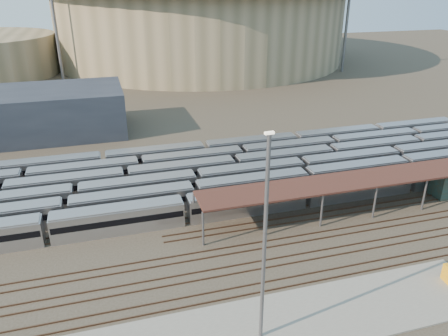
% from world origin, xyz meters
% --- Properties ---
extents(ground, '(420.00, 420.00, 0.00)m').
position_xyz_m(ground, '(0.00, 0.00, 0.00)').
color(ground, '#383026').
rests_on(ground, ground).
extents(apron, '(50.00, 9.00, 0.20)m').
position_xyz_m(apron, '(-5.00, -15.00, 0.10)').
color(apron, gray).
rests_on(apron, ground).
extents(subway_trains, '(126.28, 23.90, 3.60)m').
position_xyz_m(subway_trains, '(-2.32, 18.50, 1.80)').
color(subway_trains, '#A2A3A7').
rests_on(subway_trains, ground).
extents(inspection_shed, '(60.30, 6.00, 5.30)m').
position_xyz_m(inspection_shed, '(22.00, 4.00, 4.98)').
color(inspection_shed, '#5D5E63').
rests_on(inspection_shed, ground).
extents(empty_tracks, '(170.00, 9.62, 0.18)m').
position_xyz_m(empty_tracks, '(0.00, -5.00, 0.09)').
color(empty_tracks, '#4C3323').
rests_on(empty_tracks, ground).
extents(stadium, '(124.00, 124.00, 32.50)m').
position_xyz_m(stadium, '(25.00, 140.00, 16.47)').
color(stadium, gray).
rests_on(stadium, ground).
extents(service_building, '(42.00, 20.00, 10.00)m').
position_xyz_m(service_building, '(-35.00, 55.00, 5.00)').
color(service_building, '#1E232D').
rests_on(service_building, ground).
extents(floodlight_0, '(4.00, 1.00, 38.40)m').
position_xyz_m(floodlight_0, '(-30.00, 110.00, 20.65)').
color(floodlight_0, '#5D5E63').
rests_on(floodlight_0, ground).
extents(floodlight_2, '(4.00, 1.00, 38.40)m').
position_xyz_m(floodlight_2, '(70.00, 100.00, 20.65)').
color(floodlight_2, '#5D5E63').
rests_on(floodlight_2, ground).
extents(floodlight_3, '(4.00, 1.00, 38.40)m').
position_xyz_m(floodlight_3, '(-10.00, 160.00, 20.65)').
color(floodlight_3, '#5D5E63').
rests_on(floodlight_3, ground).
extents(yard_light_pole, '(0.81, 0.36, 21.17)m').
position_xyz_m(yard_light_pole, '(-6.45, -15.96, 10.87)').
color(yard_light_pole, '#5D5E63').
rests_on(yard_light_pole, apron).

